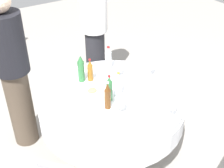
{
  "coord_description": "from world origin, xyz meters",
  "views": [
    {
      "loc": [
        1.25,
        1.92,
        2.41
      ],
      "look_at": [
        0.0,
        0.0,
        0.87
      ],
      "focal_mm": 47.41,
      "sensor_mm": 36.0,
      "label": 1
    }
  ],
  "objects_px": {
    "dining_table": "(112,108)",
    "bottle_green_inner": "(109,89)",
    "person_left": "(13,71)",
    "wine_glass_right": "(173,106)",
    "plate_east": "(92,91)",
    "wine_glass_rear": "(118,68)",
    "bottle_green_right": "(81,69)",
    "wine_glass_mid": "(120,103)",
    "bottle_amber_front": "(90,71)",
    "bottle_clear_rear": "(118,85)",
    "bottle_brown_left": "(108,96)",
    "bottle_clear_south": "(108,59)",
    "wine_glass_inner": "(151,67)",
    "plate_far": "(161,98)",
    "person_front": "(94,29)"
  },
  "relations": [
    {
      "from": "wine_glass_mid",
      "to": "plate_far",
      "type": "relative_size",
      "value": 0.63
    },
    {
      "from": "bottle_clear_south",
      "to": "person_front",
      "type": "distance_m",
      "value": 0.82
    },
    {
      "from": "bottle_green_right",
      "to": "plate_east",
      "type": "distance_m",
      "value": 0.28
    },
    {
      "from": "bottle_green_inner",
      "to": "wine_glass_inner",
      "type": "xyz_separation_m",
      "value": [
        -0.6,
        -0.13,
        -0.02
      ]
    },
    {
      "from": "bottle_green_inner",
      "to": "wine_glass_mid",
      "type": "distance_m",
      "value": 0.22
    },
    {
      "from": "bottle_green_right",
      "to": "wine_glass_rear",
      "type": "distance_m",
      "value": 0.39
    },
    {
      "from": "plate_east",
      "to": "wine_glass_right",
      "type": "bearing_deg",
      "value": 120.26
    },
    {
      "from": "dining_table",
      "to": "wine_glass_mid",
      "type": "height_order",
      "value": "wine_glass_mid"
    },
    {
      "from": "wine_glass_mid",
      "to": "plate_east",
      "type": "height_order",
      "value": "wine_glass_mid"
    },
    {
      "from": "wine_glass_rear",
      "to": "person_left",
      "type": "relative_size",
      "value": 0.09
    },
    {
      "from": "bottle_green_inner",
      "to": "wine_glass_rear",
      "type": "bearing_deg",
      "value": -135.64
    },
    {
      "from": "bottle_clear_south",
      "to": "person_left",
      "type": "xyz_separation_m",
      "value": [
        0.96,
        -0.24,
        0.04
      ]
    },
    {
      "from": "bottle_amber_front",
      "to": "bottle_brown_left",
      "type": "relative_size",
      "value": 0.89
    },
    {
      "from": "bottle_clear_south",
      "to": "plate_east",
      "type": "height_order",
      "value": "bottle_clear_south"
    },
    {
      "from": "bottle_green_inner",
      "to": "person_left",
      "type": "xyz_separation_m",
      "value": [
        0.66,
        -0.72,
        0.04
      ]
    },
    {
      "from": "dining_table",
      "to": "bottle_green_inner",
      "type": "distance_m",
      "value": 0.28
    },
    {
      "from": "wine_glass_rear",
      "to": "plate_far",
      "type": "relative_size",
      "value": 0.67
    },
    {
      "from": "bottle_clear_south",
      "to": "bottle_green_right",
      "type": "relative_size",
      "value": 0.89
    },
    {
      "from": "bottle_amber_front",
      "to": "dining_table",
      "type": "bearing_deg",
      "value": 96.0
    },
    {
      "from": "bottle_amber_front",
      "to": "person_left",
      "type": "height_order",
      "value": "person_left"
    },
    {
      "from": "bottle_amber_front",
      "to": "wine_glass_mid",
      "type": "relative_size",
      "value": 1.74
    },
    {
      "from": "dining_table",
      "to": "person_left",
      "type": "relative_size",
      "value": 0.82
    },
    {
      "from": "bottle_green_right",
      "to": "plate_east",
      "type": "relative_size",
      "value": 1.47
    },
    {
      "from": "wine_glass_rear",
      "to": "person_left",
      "type": "xyz_separation_m",
      "value": [
        0.95,
        -0.43,
        0.06
      ]
    },
    {
      "from": "wine_glass_right",
      "to": "person_left",
      "type": "relative_size",
      "value": 0.09
    },
    {
      "from": "bottle_brown_left",
      "to": "wine_glass_mid",
      "type": "bearing_deg",
      "value": 113.95
    },
    {
      "from": "bottle_clear_rear",
      "to": "wine_glass_right",
      "type": "distance_m",
      "value": 0.56
    },
    {
      "from": "bottle_brown_left",
      "to": "person_left",
      "type": "distance_m",
      "value": 1.0
    },
    {
      "from": "bottle_amber_front",
      "to": "bottle_clear_rear",
      "type": "bearing_deg",
      "value": 103.32
    },
    {
      "from": "wine_glass_mid",
      "to": "bottle_green_inner",
      "type": "bearing_deg",
      "value": -96.42
    },
    {
      "from": "wine_glass_right",
      "to": "person_left",
      "type": "xyz_separation_m",
      "value": [
        0.98,
        -1.23,
        0.06
      ]
    },
    {
      "from": "wine_glass_inner",
      "to": "bottle_clear_rear",
      "type": "bearing_deg",
      "value": 12.91
    },
    {
      "from": "wine_glass_inner",
      "to": "wine_glass_mid",
      "type": "xyz_separation_m",
      "value": [
        0.62,
        0.34,
        -0.0
      ]
    },
    {
      "from": "bottle_green_inner",
      "to": "plate_far",
      "type": "distance_m",
      "value": 0.51
    },
    {
      "from": "bottle_brown_left",
      "to": "wine_glass_rear",
      "type": "xyz_separation_m",
      "value": [
        -0.37,
        -0.38,
        -0.02
      ]
    },
    {
      "from": "bottle_green_right",
      "to": "wine_glass_inner",
      "type": "distance_m",
      "value": 0.73
    },
    {
      "from": "bottle_amber_front",
      "to": "wine_glass_rear",
      "type": "relative_size",
      "value": 1.64
    },
    {
      "from": "bottle_clear_south",
      "to": "bottle_green_inner",
      "type": "xyz_separation_m",
      "value": [
        0.3,
        0.48,
        -0.0
      ]
    },
    {
      "from": "dining_table",
      "to": "plate_east",
      "type": "height_order",
      "value": "plate_east"
    },
    {
      "from": "person_front",
      "to": "person_left",
      "type": "relative_size",
      "value": 0.95
    },
    {
      "from": "wine_glass_rear",
      "to": "bottle_green_right",
      "type": "bearing_deg",
      "value": -21.54
    },
    {
      "from": "dining_table",
      "to": "wine_glass_inner",
      "type": "relative_size",
      "value": 9.89
    },
    {
      "from": "wine_glass_right",
      "to": "plate_east",
      "type": "distance_m",
      "value": 0.81
    },
    {
      "from": "wine_glass_inner",
      "to": "plate_east",
      "type": "relative_size",
      "value": 0.69
    },
    {
      "from": "bottle_green_inner",
      "to": "wine_glass_rear",
      "type": "xyz_separation_m",
      "value": [
        -0.3,
        -0.29,
        -0.02
      ]
    },
    {
      "from": "bottle_clear_rear",
      "to": "plate_east",
      "type": "xyz_separation_m",
      "value": [
        0.19,
        -0.17,
        -0.11
      ]
    },
    {
      "from": "bottle_green_right",
      "to": "wine_glass_mid",
      "type": "bearing_deg",
      "value": 93.35
    },
    {
      "from": "bottle_green_right",
      "to": "wine_glass_inner",
      "type": "bearing_deg",
      "value": 155.2
    },
    {
      "from": "bottle_clear_rear",
      "to": "person_front",
      "type": "bearing_deg",
      "value": -110.64
    },
    {
      "from": "person_left",
      "to": "bottle_amber_front",
      "type": "bearing_deg",
      "value": -72.46
    }
  ]
}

